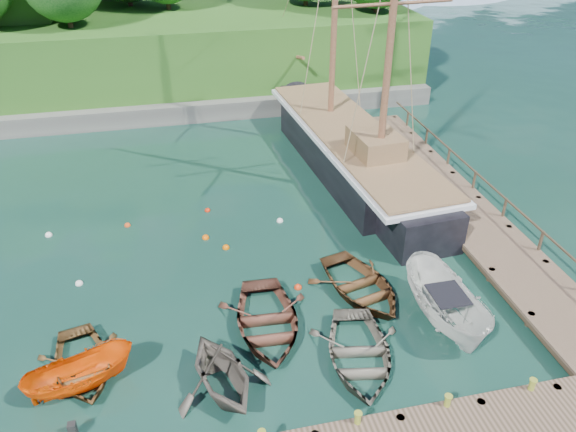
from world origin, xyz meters
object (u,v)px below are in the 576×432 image
rowboat_0 (84,371)px  rowboat_1 (223,390)px  motorboat_orange (83,387)px  rowboat_4 (360,293)px  rowboat_2 (267,330)px  cabin_boat_white (443,323)px  schooner (352,154)px  rowboat_3 (358,362)px

rowboat_0 → rowboat_1: (4.72, -1.95, 0.00)m
motorboat_orange → rowboat_4: bearing=-91.7°
rowboat_2 → cabin_boat_white: (6.84, -1.13, 0.00)m
cabin_boat_white → schooner: 13.64m
rowboat_1 → rowboat_3: (4.94, 0.21, 0.00)m
rowboat_0 → cabin_boat_white: cabin_boat_white is taller
rowboat_3 → motorboat_orange: size_ratio=1.27×
rowboat_0 → schooner: bearing=29.5°
rowboat_2 → rowboat_3: size_ratio=1.06×
rowboat_0 → rowboat_2: size_ratio=0.80×
schooner → rowboat_4: bearing=-110.8°
rowboat_1 → schooner: size_ratio=0.15×
rowboat_1 → cabin_boat_white: size_ratio=0.71×
rowboat_4 → rowboat_2: bearing=-176.8°
rowboat_2 → schooner: 14.57m
schooner → rowboat_1: bearing=-126.9°
rowboat_3 → rowboat_4: bearing=80.5°
rowboat_0 → schooner: 19.39m
schooner → cabin_boat_white: bearing=-97.3°
rowboat_4 → motorboat_orange: bearing=179.9°
rowboat_0 → rowboat_4: rowboat_4 is taller
cabin_boat_white → rowboat_4: bearing=135.4°
rowboat_1 → rowboat_3: rowboat_1 is taller
rowboat_3 → rowboat_4: (1.36, 3.72, 0.00)m
schooner → rowboat_2: bearing=-125.6°
rowboat_0 → motorboat_orange: (0.05, -0.77, 0.00)m
rowboat_4 → rowboat_3: bearing=-124.3°
rowboat_2 → schooner: schooner is taller
rowboat_4 → schooner: bearing=59.6°
rowboat_0 → rowboat_1: 5.11m
rowboat_0 → rowboat_3: bearing=-23.3°
rowboat_0 → schooner: schooner is taller
rowboat_1 → rowboat_2: bearing=35.7°
schooner → rowboat_0: bearing=-142.0°
rowboat_2 → motorboat_orange: 6.85m
cabin_boat_white → schooner: bearing=86.3°
rowboat_2 → schooner: size_ratio=0.20×
rowboat_4 → motorboat_orange: (-10.97, -2.75, 0.00)m
rowboat_0 → cabin_boat_white: size_ratio=0.75×
rowboat_3 → schooner: 15.57m
rowboat_1 → rowboat_4: bearing=15.7°
rowboat_1 → cabin_boat_white: cabin_boat_white is taller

